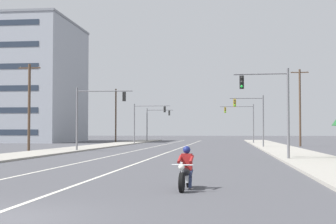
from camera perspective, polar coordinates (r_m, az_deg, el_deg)
The scene contains 14 objects.
lane_stripe_center at distance 56.06m, azimuth 1.15°, elevation -4.19°, with size 0.16×100.00×0.01m, color beige.
lane_stripe_left at distance 56.53m, azimuth -2.54°, elevation -4.18°, with size 0.16×100.00×0.01m, color beige.
sidewalk_kerb_right at distance 51.10m, azimuth 13.16°, elevation -4.26°, with size 4.40×110.00×0.14m, color #9E998E.
sidewalk_kerb_left at distance 53.28m, azimuth -10.86°, elevation -4.19°, with size 4.40×110.00×0.14m, color #9E998E.
motorcycle_with_rider at distance 16.97m, azimuth 2.03°, elevation -6.85°, with size 0.70×2.19×1.46m.
traffic_signal_near_right at distance 34.50m, azimuth 11.82°, elevation 1.27°, with size 3.70×0.37×6.20m.
traffic_signal_near_left at distance 49.06m, azimuth -8.50°, elevation 0.37°, with size 5.55×0.47×6.20m.
traffic_signal_mid_right at distance 59.93m, azimuth 9.72°, elevation -0.17°, with size 4.01×0.56×6.20m.
traffic_signal_mid_left at distance 77.12m, azimuth -2.66°, elevation -0.57°, with size 5.71×0.50×6.20m.
traffic_signal_far_right at distance 79.64m, azimuth 8.60°, elevation -0.61°, with size 5.26×0.39×6.20m.
traffic_signal_far_left at distance 92.33m, azimuth -1.54°, elevation -0.86°, with size 4.97×0.37×6.20m.
utility_pole_left_near at distance 50.92m, azimuth -15.52°, elevation 0.75°, with size 2.23×0.26×8.58m.
utility_pole_right_far at distance 66.54m, azimuth 14.78°, elevation 0.66°, with size 2.26×0.26×9.93m.
utility_pole_left_far at distance 87.89m, azimuth -5.96°, elevation -0.28°, with size 1.98×0.26×9.37m.
Camera 1 is at (5.23, -10.75, 1.97)m, focal length 53.57 mm.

